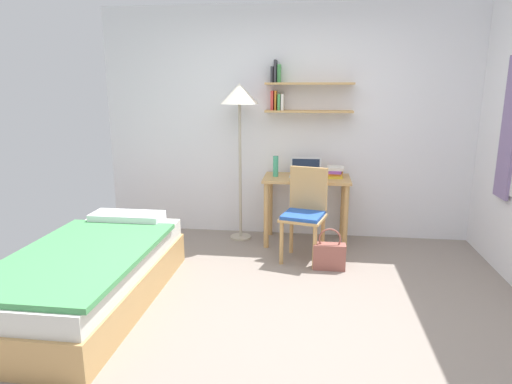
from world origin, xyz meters
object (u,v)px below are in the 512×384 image
standing_lamp (240,102)px  laptop (306,171)px  desk_chair (305,210)px  desk (306,191)px  handbag (329,255)px  water_bottle (276,166)px  book_stack (335,172)px  bed (90,275)px

standing_lamp → laptop: size_ratio=5.08×
desk_chair → standing_lamp: size_ratio=0.53×
desk → handbag: 0.89m
laptop → handbag: 1.07m
water_bottle → handbag: 1.18m
desk_chair → laptop: bearing=91.2°
laptop → book_stack: (0.32, -0.02, 0.01)m
water_bottle → standing_lamp: bearing=172.8°
bed → laptop: 2.48m
desk → handbag: (0.24, -0.73, -0.46)m
laptop → book_stack: size_ratio=1.40×
bed → desk_chair: bearing=35.4°
laptop → book_stack: bearing=-4.4°
desk_chair → book_stack: 0.69m
bed → laptop: bearing=46.5°
desk_chair → standing_lamp: bearing=144.3°
desk_chair → handbag: 0.51m
water_bottle → desk: bearing=0.9°
desk_chair → book_stack: size_ratio=3.77×
bed → desk: desk is taller
water_bottle → book_stack: 0.65m
water_bottle → handbag: size_ratio=0.56×
desk → book_stack: (0.31, 0.05, 0.21)m
laptop → water_bottle: 0.34m
water_bottle → handbag: (0.59, -0.72, -0.73)m
standing_lamp → book_stack: bearing=0.1°
bed → handbag: 2.15m
bed → standing_lamp: 2.37m
desk → handbag: desk is taller
desk_chair → laptop: laptop is taller
bed → water_bottle: 2.24m
desk → water_bottle: size_ratio=4.12×
desk → desk_chair: bearing=-90.4°
book_stack → handbag: book_stack is taller
laptop → water_bottle: size_ratio=1.52×
bed → desk: (1.68, 1.68, 0.35)m
desk → standing_lamp: standing_lamp is taller
bed → handbag: size_ratio=4.89×
book_stack → bed: bearing=-139.0°
water_bottle → book_stack: bearing=4.7°
book_stack → water_bottle: bearing=-175.3°
desk → handbag: bearing=-71.5°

